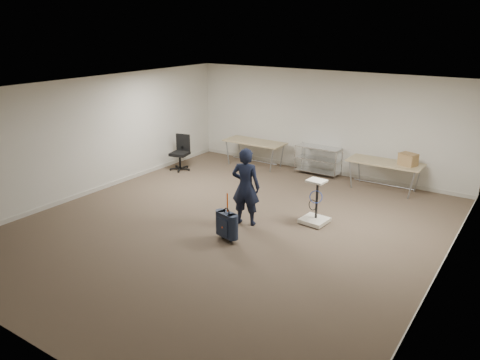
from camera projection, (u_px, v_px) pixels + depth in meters
The scene contains 10 objects.
ground at pixel (231, 226), 9.63m from camera, with size 9.00×9.00×0.00m, color #4A3A2D.
room_shell at pixel (265, 204), 10.70m from camera, with size 8.00×9.00×9.00m.
folding_table_left at pixel (255, 143), 13.53m from camera, with size 1.80×0.75×0.73m.
folding_table_right at pixel (385, 164), 11.52m from camera, with size 1.80×0.75×0.73m.
wire_shelf at pixel (318, 159), 12.80m from camera, with size 1.22×0.47×0.80m.
person at pixel (246, 187), 9.52m from camera, with size 0.59×0.39×1.63m, color black.
suitcase at pixel (227, 225), 8.91m from camera, with size 0.39×0.28×0.96m.
office_chair at pixel (181, 159), 13.29m from camera, with size 0.60×0.60×0.99m.
equipment_cart at pixel (315, 212), 9.72m from camera, with size 0.56×0.56×0.95m.
cardboard_box at pixel (408, 159), 11.20m from camera, with size 0.39×0.29×0.29m, color #996347.
Camera 1 is at (5.06, -7.22, 3.99)m, focal length 35.00 mm.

